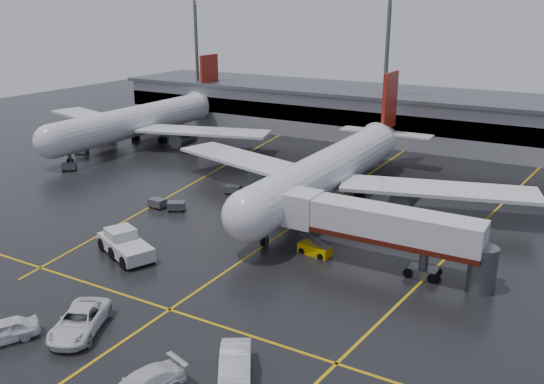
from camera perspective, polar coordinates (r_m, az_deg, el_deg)
The scene contains 21 objects.
ground at distance 64.37m, azimuth 2.44°, elevation -3.18°, with size 220.00×220.00×0.00m, color black.
apron_line_centre at distance 64.36m, azimuth 2.44°, elevation -3.17°, with size 0.25×90.00×0.02m, color gold.
apron_line_stop at distance 47.78m, azimuth -10.16°, elevation -11.46°, with size 60.00×0.25×0.02m, color gold.
apron_line_left at distance 82.52m, azimuth -6.68°, elevation 1.55°, with size 0.25×70.00×0.02m, color gold.
apron_line_right at distance 68.12m, azimuth 20.05°, elevation -3.09°, with size 0.25×70.00×0.02m, color gold.
terminal at distance 106.60m, azimuth 14.61°, elevation 7.25°, with size 122.00×19.00×8.60m.
light_mast_left at distance 120.08m, azimuth -7.52°, elevation 13.72°, with size 3.00×1.20×25.45m.
light_mast_mid at distance 101.07m, azimuth 11.34°, elevation 12.73°, with size 3.00×1.20×25.45m.
main_airliner at distance 71.35m, azimuth 6.10°, elevation 2.44°, with size 48.80×45.60×14.10m.
second_airliner at distance 104.05m, azimuth -12.77°, elevation 7.06°, with size 48.80×45.60×14.10m.
jet_bridge at distance 53.46m, azimuth 10.82°, elevation -3.54°, with size 19.90×3.40×6.05m.
pushback_tractor at distance 57.98m, azimuth -14.45°, elevation -5.13°, with size 7.90×5.57×2.62m.
belt_loader at distance 56.65m, azimuth 4.28°, elevation -5.72°, with size 3.46×1.93×2.09m.
service_van_a at distance 46.09m, azimuth -18.62°, elevation -12.09°, with size 3.00×6.51×1.81m, color white.
service_van_c at distance 38.96m, azimuth -3.70°, elevation -17.04°, with size 2.03×5.81×1.91m, color silver.
service_van_d at distance 46.97m, azimuth -25.26°, elevation -12.44°, with size 2.00×4.98×1.70m, color white.
baggage_cart_a at distance 69.07m, azimuth -9.50°, elevation -1.36°, with size 2.39×2.17×1.12m.
baggage_cart_b at distance 70.56m, azimuth -11.36°, elevation -1.05°, with size 2.07×1.41×1.12m.
baggage_cart_c at distance 74.43m, azimuth -3.91°, elevation 0.29°, with size 2.24×1.72×1.12m.
baggage_cart_d at distance 99.36m, azimuth -18.45°, elevation 3.95°, with size 2.29×1.82×1.12m.
baggage_cart_e at distance 90.03m, azimuth -19.56°, elevation 2.42°, with size 2.38×2.24×1.12m.
Camera 1 is at (27.56, -53.27, 23.36)m, focal length 37.80 mm.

